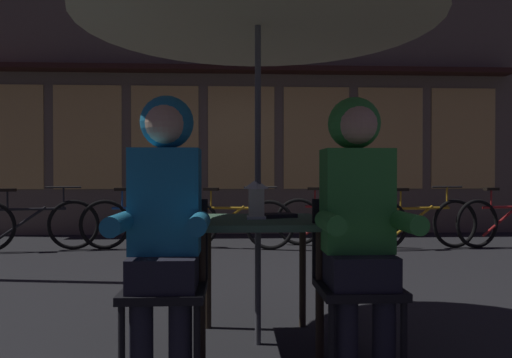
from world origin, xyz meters
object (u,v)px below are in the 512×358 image
(lantern, at_px, (256,198))
(bicycle_fifth, at_px, (420,223))
(bicycle_nearest, at_px, (31,224))
(chair_right, at_px, (355,274))
(chair_left, at_px, (167,276))
(person_right_hooded, at_px, (358,205))
(bicycle_fourth, at_px, (336,221))
(person_left_hooded, at_px, (165,206))
(book, at_px, (278,215))
(bicycle_third, at_px, (231,223))
(bicycle_second, at_px, (144,223))
(bicycle_furthest, at_px, (508,221))
(cafe_table, at_px, (258,236))

(lantern, relative_size, bicycle_fifth, 0.14)
(bicycle_nearest, bearing_deg, chair_right, -49.84)
(chair_left, height_order, person_right_hooded, person_right_hooded)
(bicycle_fourth, bearing_deg, chair_right, -100.92)
(person_left_hooded, relative_size, book, 7.00)
(chair_left, distance_m, person_left_hooded, 0.36)
(book, bearing_deg, chair_right, -71.41)
(bicycle_nearest, bearing_deg, book, -49.56)
(lantern, relative_size, book, 1.16)
(person_left_hooded, xyz_separation_m, bicycle_fourth, (1.74, 4.11, -0.50))
(bicycle_third, relative_size, bicycle_fifth, 0.99)
(chair_right, bearing_deg, lantern, 142.76)
(bicycle_third, distance_m, bicycle_fourth, 1.44)
(bicycle_second, height_order, bicycle_furthest, same)
(bicycle_second, bearing_deg, bicycle_fourth, 1.34)
(person_left_hooded, bearing_deg, bicycle_third, 85.55)
(chair_left, distance_m, book, 0.80)
(person_left_hooded, bearing_deg, chair_left, 90.00)
(person_right_hooded, xyz_separation_m, bicycle_fifth, (1.86, 3.82, -0.50))
(bicycle_furthest, bearing_deg, bicycle_second, 179.10)
(bicycle_nearest, bearing_deg, bicycle_third, 1.56)
(lantern, xyz_separation_m, bicycle_nearest, (-2.75, 3.46, -0.51))
(person_right_hooded, height_order, bicycle_third, person_right_hooded)
(cafe_table, relative_size, bicycle_fourth, 0.45)
(chair_left, height_order, bicycle_fourth, chair_left)
(person_left_hooded, xyz_separation_m, bicycle_second, (-0.86, 4.05, -0.50))
(cafe_table, xyz_separation_m, bicycle_furthest, (3.63, 3.55, -0.29))
(bicycle_furthest, bearing_deg, person_left_hooded, -135.99)
(cafe_table, bearing_deg, bicycle_nearest, 128.49)
(bicycle_second, distance_m, bicycle_furthest, 4.98)
(bicycle_second, xyz_separation_m, book, (1.47, -3.54, 0.41))
(chair_right, xyz_separation_m, book, (-0.36, 0.45, 0.26))
(bicycle_fourth, bearing_deg, person_left_hooded, -112.97)
(person_left_hooded, height_order, bicycle_nearest, person_left_hooded)
(cafe_table, distance_m, person_left_hooded, 0.67)
(lantern, relative_size, bicycle_furthest, 0.14)
(cafe_table, bearing_deg, bicycle_third, 92.78)
(bicycle_second, distance_m, bicycle_fifth, 3.69)
(chair_left, xyz_separation_m, bicycle_third, (0.31, 3.90, -0.14))
(cafe_table, bearing_deg, book, 34.23)
(book, bearing_deg, bicycle_fifth, 36.82)
(bicycle_nearest, distance_m, bicycle_fifth, 5.09)
(cafe_table, height_order, bicycle_furthest, bicycle_furthest)
(bicycle_third, height_order, bicycle_furthest, same)
(chair_left, relative_size, chair_right, 1.00)
(lantern, relative_size, bicycle_fourth, 0.14)
(cafe_table, height_order, lantern, lantern)
(bicycle_furthest, bearing_deg, bicycle_nearest, -179.28)
(bicycle_fifth, distance_m, bicycle_furthest, 1.30)
(lantern, height_order, bicycle_second, lantern)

